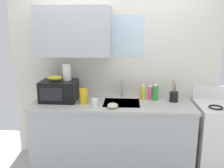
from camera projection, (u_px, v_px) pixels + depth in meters
kitchen_wall_assembly at (106, 63)px, 3.21m from camera, size 2.83×0.42×2.50m
counter_unit at (112, 135)px, 3.11m from camera, size 2.06×0.63×0.90m
sink_faucet at (122, 90)px, 3.21m from camera, size 0.03×0.03×0.23m
stove_range at (219, 138)px, 3.02m from camera, size 0.60×0.60×1.08m
microwave at (59, 91)px, 3.08m from camera, size 0.46×0.35×0.27m
banana_bunch at (55, 78)px, 3.04m from camera, size 0.20×0.11×0.07m
paper_towel_roll at (67, 72)px, 3.06m from camera, size 0.11×0.11×0.22m
dish_soap_bottle_yellow at (143, 92)px, 3.13m from camera, size 0.06×0.06×0.22m
dish_soap_bottle_pink at (150, 92)px, 3.15m from camera, size 0.06×0.06×0.21m
dish_soap_bottle_green at (155, 92)px, 3.11m from camera, size 0.07×0.07×0.24m
cereal_canister at (83, 96)px, 2.96m from camera, size 0.10×0.10×0.19m
mug_white at (95, 102)px, 2.88m from camera, size 0.08×0.08×0.09m
utensil_crock at (174, 96)px, 3.05m from camera, size 0.11×0.11×0.29m
small_bowl at (113, 106)px, 2.81m from camera, size 0.13×0.13×0.06m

